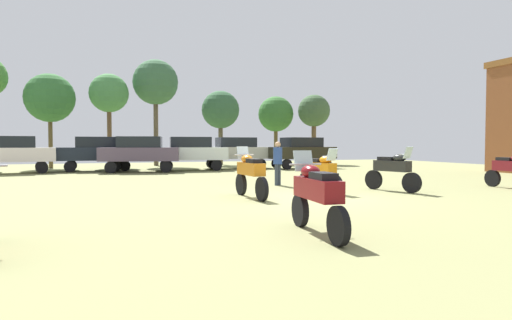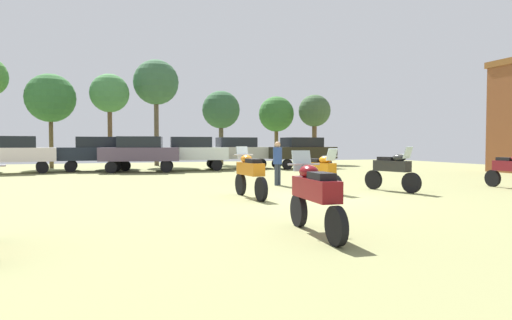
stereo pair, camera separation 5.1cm
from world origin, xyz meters
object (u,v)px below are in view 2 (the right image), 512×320
Objects in this scene: motorcycle_6 at (511,169)px; tree_2 at (110,94)px; car_3 at (191,151)px; tree_6 at (276,114)px; person_1 at (278,160)px; motorcycle_1 at (320,170)px; motorcycle_5 at (392,169)px; tree_5 at (156,83)px; tree_7 at (221,110)px; tree_8 at (314,112)px; car_1 at (302,150)px; motorcycle_7 at (315,194)px; tree_4 at (50,98)px; car_2 at (11,152)px; motorcycle_3 at (250,173)px; car_5 at (140,151)px; car_4 at (236,150)px; car_6 at (98,151)px.

tree_2 is (-13.43, 20.06, 4.33)m from motorcycle_6.
car_3 is 0.82× the size of tree_6.
car_3 is 2.66× the size of person_1.
motorcycle_6 is at bearing 157.59° from motorcycle_1.
motorcycle_5 is 21.46m from tree_5.
person_1 is 0.22× the size of tree_5.
motorcycle_1 is 19.69m from tree_7.
car_3 is at bearing -153.93° from tree_8.
car_1 is at bearing -119.75° from motorcycle_5.
tree_4 is at bearing 109.83° from motorcycle_7.
tree_5 reaches higher than motorcycle_1.
car_2 is 15.40m from person_1.
car_3 is at bearing 90.06° from motorcycle_7.
car_1 is 7.42m from tree_6.
motorcycle_6 is at bearing -136.87° from car_2.
motorcycle_3 is 0.40× the size of tree_7.
car_5 is 10.58m from person_1.
tree_2 reaches higher than motorcycle_6.
car_2 is 12.73m from car_4.
motorcycle_1 is 0.28× the size of tree_5.
motorcycle_3 is 1.09× the size of motorcycle_6.
car_3 is at bearing -140.74° from tree_6.
person_1 is 18.39m from tree_6.
motorcycle_3 is 15.10m from car_4.
tree_6 reaches higher than car_6.
car_6 is (-8.38, 0.17, 0.00)m from car_4.
motorcycle_5 reaches higher than motorcycle_6.
tree_5 reaches higher than tree_4.
tree_6 is at bearing -41.69° from car_4.
car_4 is 0.78× the size of tree_8.
motorcycle_7 is at bearing 150.15° from car_1.
tree_2 is at bearing 177.58° from tree_8.
tree_5 reaches higher than motorcycle_5.
car_5 is (6.62, -1.10, 0.00)m from car_2.
motorcycle_1 is at bearing -154.57° from car_6.
tree_2 is 3.44m from tree_5.
car_4 reaches higher than motorcycle_3.
car_2 is at bearing -39.04° from motorcycle_6.
motorcycle_7 is 25.34m from tree_2.
car_3 is at bearing -101.24° from car_2.
tree_8 is at bearing -61.04° from car_4.
motorcycle_7 is (-10.05, -4.67, 0.01)m from motorcycle_6.
tree_4 is 1.13× the size of tree_8.
person_1 is (-1.63, -11.30, -0.20)m from car_4.
car_6 is 0.81× the size of tree_6.
tree_6 is at bearing -13.10° from car_1.
car_1 is at bearing -106.67° from car_4.
tree_2 is (5.01, 5.53, 3.88)m from car_2.
car_6 is 0.68× the size of tree_2.
tree_5 is at bearing 87.74° from motorcycle_3.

